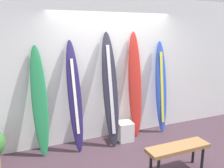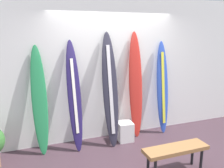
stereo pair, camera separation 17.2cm
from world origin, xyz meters
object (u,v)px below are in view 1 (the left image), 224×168
surfboard_emerald (40,103)px  surfboard_cobalt (161,88)px  surfboard_navy (75,96)px  surfboard_crimson (135,85)px  surfboard_charcoal (110,90)px  bench (178,149)px  display_block_left (125,131)px

surfboard_emerald → surfboard_cobalt: bearing=0.4°
surfboard_navy → surfboard_crimson: bearing=3.9°
surfboard_emerald → surfboard_navy: size_ratio=0.96×
surfboard_charcoal → surfboard_crimson: 0.60m
surfboard_navy → surfboard_charcoal: size_ratio=0.93×
surfboard_cobalt → surfboard_charcoal: bearing=-175.1°
surfboard_emerald → surfboard_navy: surfboard_navy is taller
bench → surfboard_crimson: bearing=89.3°
surfboard_charcoal → display_block_left: bearing=-7.4°
surfboard_navy → bench: (1.25, -1.36, -0.63)m
surfboard_charcoal → bench: size_ratio=2.09×
display_block_left → bench: (0.28, -1.28, 0.18)m
surfboard_crimson → display_block_left: bearing=-151.3°
surfboard_emerald → display_block_left: 1.75m
surfboard_navy → bench: size_ratio=1.95×
surfboard_navy → surfboard_charcoal: (0.68, -0.04, 0.06)m
surfboard_emerald → bench: surfboard_emerald is taller
surfboard_crimson → surfboard_cobalt: (0.62, -0.02, -0.11)m
surfboard_charcoal → surfboard_emerald: bearing=176.2°
surfboard_charcoal → surfboard_cobalt: bearing=4.9°
surfboard_emerald → display_block_left: size_ratio=5.05×
surfboard_cobalt → bench: surfboard_cobalt is taller
surfboard_cobalt → display_block_left: (-0.92, -0.14, -0.77)m
display_block_left → bench: size_ratio=0.37×
surfboard_cobalt → surfboard_emerald: bearing=-179.6°
display_block_left → surfboard_charcoal: bearing=172.6°
surfboard_navy → display_block_left: surfboard_navy is taller
surfboard_crimson → display_block_left: surfboard_crimson is taller
surfboard_navy → surfboard_cobalt: (1.89, 0.07, -0.04)m
bench → surfboard_cobalt: bearing=65.9°
surfboard_charcoal → surfboard_navy: bearing=176.8°
surfboard_navy → surfboard_cobalt: bearing=2.0°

